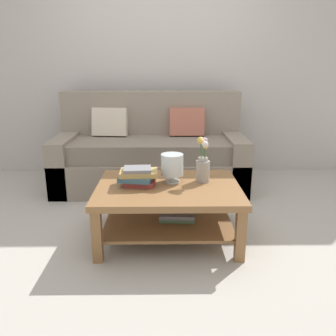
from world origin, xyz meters
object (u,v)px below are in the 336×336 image
at_px(couch, 151,155).
at_px(book_stack_main, 138,176).
at_px(flower_pitcher, 203,164).
at_px(glass_hurricane_vase, 172,166).
at_px(coffee_table, 169,200).

xyz_separation_m(couch, book_stack_main, (-0.05, -1.27, 0.15)).
height_order(couch, flower_pitcher, couch).
height_order(book_stack_main, glass_hurricane_vase, glass_hurricane_vase).
relative_size(couch, glass_hurricane_vase, 8.98).
distance_m(coffee_table, glass_hurricane_vase, 0.28).
distance_m(book_stack_main, flower_pitcher, 0.53).
xyz_separation_m(book_stack_main, glass_hurricane_vase, (0.27, 0.07, 0.06)).
distance_m(coffee_table, flower_pitcher, 0.40).
height_order(couch, glass_hurricane_vase, couch).
bearing_deg(coffee_table, book_stack_main, 177.09).
distance_m(glass_hurricane_vase, flower_pitcher, 0.25).
relative_size(couch, flower_pitcher, 5.73).
bearing_deg(book_stack_main, coffee_table, -2.91).
bearing_deg(couch, coffee_table, -81.61).
height_order(couch, book_stack_main, couch).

